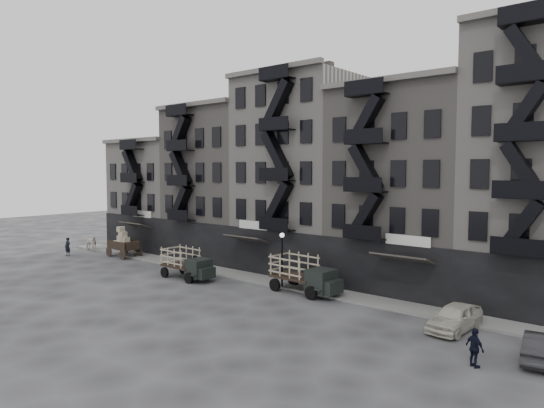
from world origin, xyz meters
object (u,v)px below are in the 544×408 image
Objects in this scene: stake_truck_east at (304,272)px; policeman at (475,348)px; car_far at (542,347)px; wagon at (123,240)px; horse at (90,243)px; car_east at (455,317)px; pedestrian_west at (68,247)px; stake_truck_west at (187,261)px; pedestrian_mid at (194,267)px.

stake_truck_east is 15.07m from policeman.
wagon is at bearing -11.82° from car_far.
horse is 1.16× the size of policeman.
policeman is at bearing -100.63° from horse.
wagon is 0.67× the size of stake_truck_east.
car_east is 1.05× the size of car_far.
stake_truck_east is at bearing -8.74° from pedestrian_west.
wagon reaches higher than stake_truck_west.
horse is 0.41× the size of stake_truck_west.
wagon reaches higher than car_east.
pedestrian_mid is (13.29, -1.88, -0.82)m from wagon.
horse is 0.37× the size of stake_truck_east.
stake_truck_west is (12.98, -2.42, -0.33)m from wagon.
car_far is (39.27, -2.96, -1.10)m from wagon.
pedestrian_west is (-28.06, -3.49, -0.63)m from stake_truck_east.
stake_truck_west is 2.66× the size of pedestrian_mid.
stake_truck_west reaches higher than car_east.
horse reaches higher than car_far.
wagon is 2.08× the size of policeman.
policeman is (-2.20, -2.79, 0.21)m from car_far.
pedestrian_mid is 24.09m from policeman.
horse is at bearing 92.06° from pedestrian_west.
car_east reaches higher than car_far.
policeman is at bearing 130.50° from pedestrian_mid.
policeman is at bearing -18.42° from stake_truck_east.
car_east is at bearing -2.03° from stake_truck_east.
stake_truck_west is 24.32m from policeman.
car_east is 2.31× the size of pedestrian_west.
stake_truck_west is 10.47m from stake_truck_east.
pedestrian_west reaches higher than car_east.
stake_truck_east reaches higher than stake_truck_west.
stake_truck_east is 2.95× the size of pedestrian_west.
stake_truck_west reaches higher than horse.
car_far is at bearing -2.20° from wagon.
car_far is 26.01m from pedestrian_mid.
pedestrian_mid reaches higher than car_east.
pedestrian_west is (1.00, -3.10, 0.07)m from horse.
wagon is 1.96× the size of pedestrian_west.
stake_truck_east is 28.28m from pedestrian_west.
stake_truck_east is 16.41m from car_far.
stake_truck_west reaches higher than pedestrian_west.
pedestrian_west reaches higher than car_far.
stake_truck_east is at bearing 178.70° from car_east.
pedestrian_mid is (18.18, 1.58, 0.01)m from pedestrian_west.
stake_truck_west is at bearing -162.39° from stake_truck_east.
pedestrian_west is 0.99× the size of pedestrian_mid.
stake_truck_west reaches higher than pedestrian_mid.
pedestrian_mid is (19.18, -1.52, 0.08)m from horse.
wagon is at bearing -89.99° from horse.
wagon reaches higher than policeman.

